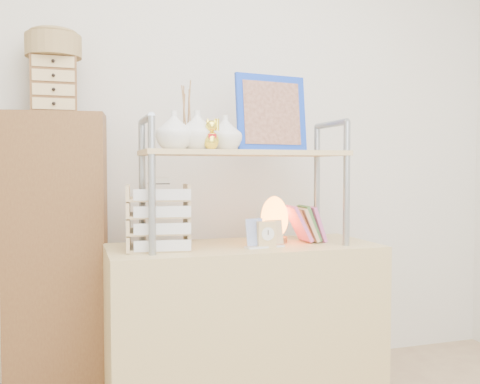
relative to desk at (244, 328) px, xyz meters
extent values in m
cube|color=silver|center=(0.00, 0.50, 0.93)|extent=(3.40, 0.02, 2.60)
cube|color=tan|center=(0.00, 0.00, 0.00)|extent=(1.20, 0.50, 0.75)
cube|color=brown|center=(-0.80, 0.37, 0.30)|extent=(0.48, 0.30, 1.35)
cylinder|color=#8F969C|center=(-0.43, -0.15, 0.65)|extent=(0.03, 0.03, 0.55)
cylinder|color=#8F969C|center=(-0.43, 0.15, 0.65)|extent=(0.03, 0.03, 0.55)
cylinder|color=#8F969C|center=(-0.43, 0.00, 0.93)|extent=(0.03, 0.30, 0.03)
cylinder|color=#8F969C|center=(0.43, -0.15, 0.65)|extent=(0.03, 0.03, 0.55)
cylinder|color=#8F969C|center=(0.43, 0.15, 0.65)|extent=(0.03, 0.03, 0.55)
cylinder|color=#8F969C|center=(0.43, 0.00, 0.93)|extent=(0.03, 0.30, 0.03)
cube|color=tan|center=(0.00, 0.00, 0.79)|extent=(0.90, 0.34, 0.02)
imported|color=silver|center=(-0.32, -0.02, 0.88)|extent=(0.16, 0.16, 0.16)
imported|color=silver|center=(-0.21, 0.00, 0.88)|extent=(0.16, 0.16, 0.17)
imported|color=silver|center=(-0.08, 0.02, 0.87)|extent=(0.15, 0.15, 0.16)
cylinder|color=#275DA9|center=(-0.23, 0.12, 0.85)|extent=(0.07, 0.07, 0.10)
cube|color=#143CC1|center=(0.17, 0.10, 0.98)|extent=(0.37, 0.11, 0.36)
cube|color=brown|center=(0.17, 0.09, 0.98)|extent=(0.30, 0.08, 0.29)
cube|color=#D45DA8|center=(0.35, 0.00, 0.46)|extent=(0.07, 0.12, 0.17)
cube|color=#569048|center=(0.33, 0.02, 0.46)|extent=(0.08, 0.12, 0.16)
cube|color=tan|center=(0.31, 0.00, 0.46)|extent=(0.08, 0.13, 0.16)
cube|color=#CF6330|center=(0.28, 0.02, 0.46)|extent=(0.09, 0.14, 0.16)
cube|color=#D45DA8|center=(0.26, 0.00, 0.46)|extent=(0.09, 0.14, 0.16)
cube|color=tan|center=(-0.38, 0.01, 0.38)|extent=(0.28, 0.26, 0.01)
cube|color=white|center=(-0.38, -0.11, 0.40)|extent=(0.23, 0.04, 0.05)
cube|color=tan|center=(-0.38, 0.01, 0.45)|extent=(0.28, 0.26, 0.01)
cube|color=white|center=(-0.38, -0.11, 0.47)|extent=(0.23, 0.04, 0.05)
cube|color=tan|center=(-0.38, 0.01, 0.52)|extent=(0.28, 0.26, 0.01)
cube|color=white|center=(-0.38, -0.11, 0.54)|extent=(0.23, 0.04, 0.05)
cube|color=tan|center=(-0.38, 0.01, 0.59)|extent=(0.28, 0.26, 0.01)
cube|color=white|center=(-0.38, -0.11, 0.61)|extent=(0.23, 0.04, 0.05)
cube|color=beige|center=(-0.38, -0.01, 0.67)|extent=(0.08, 0.08, 0.03)
cylinder|color=brown|center=(0.16, 0.04, 0.39)|extent=(0.12, 0.12, 0.03)
ellipsoid|color=orange|center=(0.16, 0.04, 0.49)|extent=(0.14, 0.13, 0.19)
cube|color=tan|center=(0.07, -0.10, 0.43)|extent=(0.08, 0.03, 0.11)
cylinder|color=white|center=(0.07, -0.12, 0.44)|extent=(0.06, 0.00, 0.06)
cube|color=white|center=(0.06, -0.10, 0.38)|extent=(0.18, 0.08, 0.01)
cube|color=#203B95|center=(0.02, -0.09, 0.44)|extent=(0.09, 0.04, 0.12)
cube|color=tan|center=(0.11, -0.08, 0.44)|extent=(0.09, 0.04, 0.11)
cube|color=brown|center=(-0.80, 0.35, 1.10)|extent=(0.20, 0.15, 0.25)
cube|color=tan|center=(-0.80, 0.27, 1.01)|extent=(0.18, 0.01, 0.05)
cube|color=tan|center=(-0.80, 0.27, 1.07)|extent=(0.18, 0.01, 0.05)
cube|color=tan|center=(-0.80, 0.27, 1.13)|extent=(0.18, 0.01, 0.05)
cube|color=tan|center=(-0.80, 0.27, 1.19)|extent=(0.18, 0.01, 0.05)
cylinder|color=olive|center=(-0.80, 0.35, 1.28)|extent=(0.25, 0.25, 0.10)
camera|label=1|loc=(-0.73, -2.26, 0.72)|focal=40.00mm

